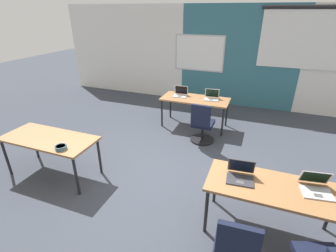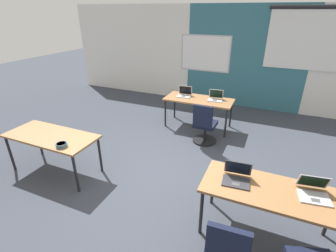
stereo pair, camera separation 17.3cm
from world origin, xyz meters
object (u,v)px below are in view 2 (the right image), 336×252
object	(u,v)px
desk_near_left	(51,138)
laptop_far_right	(215,98)
laptop_near_right_inner	(237,177)
desk_near_right	(270,194)
snack_bowl	(61,145)
chair_far_right	(204,127)
laptop_far_left	(184,94)
desk_far_center	(199,101)
laptop_near_right_end	(314,192)

from	to	relation	value
desk_near_left	laptop_far_right	distance (m)	3.59
desk_near_left	laptop_near_right_inner	xyz separation A→B (m)	(3.09, 0.02, 0.11)
laptop_near_right_inner	laptop_far_right	bearing A→B (deg)	103.44
desk_near_right	laptop_far_right	size ratio (longest dim) A/B	4.41
desk_near_right	snack_bowl	world-z (taller)	snack_bowl
laptop_far_right	chair_far_right	distance (m)	0.92
desk_near_left	desk_near_right	distance (m)	3.50
desk_near_left	laptop_far_right	xyz separation A→B (m)	(2.13, 2.88, 0.11)
laptop_far_left	desk_far_center	bearing A→B (deg)	-13.93
laptop_near_right_end	snack_bowl	world-z (taller)	laptop_near_right_end
laptop_near_right_end	snack_bowl	xyz separation A→B (m)	(-3.48, -0.31, -0.01)
desk_near_right	desk_near_left	bearing A→B (deg)	180.00
laptop_near_right_inner	laptop_far_left	size ratio (longest dim) A/B	1.01
desk_near_right	laptop_near_right_inner	size ratio (longest dim) A/B	4.49
chair_far_right	laptop_far_left	distance (m)	1.18
chair_far_right	laptop_near_right_inner	distance (m)	2.29
desk_near_right	snack_bowl	bearing A→B (deg)	-175.89
desk_near_left	laptop_near_right_end	world-z (taller)	laptop_near_right_end
desk_near_right	laptop_near_right_end	distance (m)	0.47
desk_near_left	laptop_far_left	xyz separation A→B (m)	(1.36, 2.86, 0.11)
chair_far_right	laptop_far_left	size ratio (longest dim) A/B	2.61
desk_far_center	laptop_far_right	size ratio (longest dim) A/B	4.41
laptop_near_right_end	desk_far_center	bearing A→B (deg)	120.43
desk_near_left	laptop_near_right_end	size ratio (longest dim) A/B	4.27
desk_near_right	desk_far_center	bearing A→B (deg)	122.01
chair_far_right	laptop_far_left	world-z (taller)	laptop_far_left
desk_near_right	chair_far_right	distance (m)	2.49
desk_near_right	desk_far_center	distance (m)	3.30
chair_far_right	laptop_near_right_end	bearing A→B (deg)	134.06
chair_far_right	snack_bowl	distance (m)	2.84
desk_far_center	laptop_far_right	xyz separation A→B (m)	(0.38, 0.08, 0.11)
desk_near_right	chair_far_right	bearing A→B (deg)	123.81
laptop_near_right_inner	laptop_far_left	bearing A→B (deg)	116.19
laptop_near_right_inner	snack_bowl	distance (m)	2.64
laptop_far_left	snack_bowl	world-z (taller)	laptop_far_left
laptop_far_right	laptop_near_right_end	distance (m)	3.33
desk_near_left	snack_bowl	distance (m)	0.52
chair_far_right	snack_bowl	xyz separation A→B (m)	(-1.66, -2.27, 0.38)
desk_far_center	laptop_near_right_end	world-z (taller)	laptop_near_right_end
laptop_far_right	laptop_near_right_inner	world-z (taller)	laptop_far_right
desk_near_right	laptop_far_right	world-z (taller)	laptop_far_right
laptop_far_right	snack_bowl	bearing A→B (deg)	-125.22
desk_far_center	chair_far_right	xyz separation A→B (m)	(0.37, -0.75, -0.28)
desk_near_right	laptop_near_right_end	size ratio (longest dim) A/B	4.27
desk_near_left	laptop_near_right_inner	distance (m)	3.10
laptop_near_right_inner	laptop_far_left	distance (m)	3.33
desk_near_left	desk_far_center	world-z (taller)	same
desk_far_center	snack_bowl	size ratio (longest dim) A/B	9.01
laptop_far_left	desk_near_left	bearing A→B (deg)	-120.54
laptop_far_left	laptop_near_right_end	bearing A→B (deg)	-52.03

